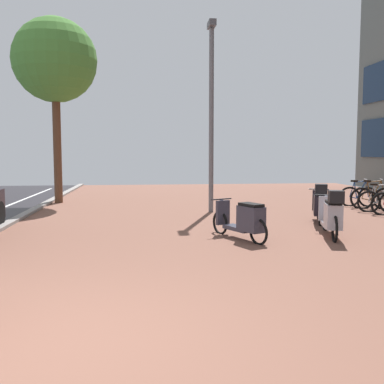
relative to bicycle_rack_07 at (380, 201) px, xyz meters
name	(u,v)px	position (x,y,z in m)	size (l,w,h in m)	color
ground	(202,343)	(-6.45, -8.11, -0.35)	(21.00, 40.00, 0.13)	black
bicycle_rack_07	(380,201)	(0.00, 0.00, 0.00)	(1.25, 0.52, 0.93)	black
bicycle_rack_08	(373,198)	(0.21, 0.73, 0.02)	(1.32, 0.59, 0.99)	black
bicycle_rack_09	(359,196)	(0.12, 1.46, 0.00)	(1.24, 0.51, 0.94)	black
scooter_near	(244,220)	(-4.96, -3.55, 0.08)	(0.92, 1.68, 0.81)	black
scooter_mid	(320,205)	(-2.56, -1.66, 0.14)	(0.84, 1.64, 1.04)	black
scooter_far	(332,215)	(-3.08, -3.49, 0.14)	(0.79, 1.84, 1.06)	black
lamp_post	(211,107)	(-4.97, 0.65, 2.76)	(0.20, 0.52, 5.54)	slate
street_tree	(55,61)	(-9.94, 3.63, 4.57)	(2.88, 2.88, 6.38)	brown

